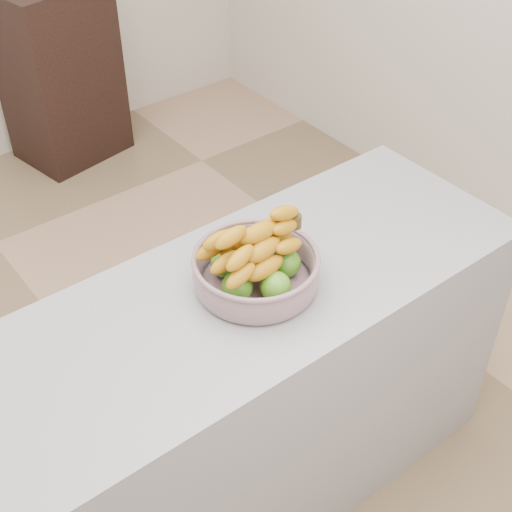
{
  "coord_description": "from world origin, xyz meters",
  "views": [
    {
      "loc": [
        -0.66,
        -1.7,
        2.17
      ],
      "look_at": [
        0.21,
        -0.58,
        1.0
      ],
      "focal_mm": 50.0,
      "sensor_mm": 36.0,
      "label": 1
    }
  ],
  "objects": [
    {
      "name": "fruit_bowl",
      "position": [
        0.21,
        -0.58,
        0.96
      ],
      "size": [
        0.34,
        0.34,
        0.2
      ],
      "rotation": [
        0.0,
        0.0,
        -0.02
      ],
      "color": "#8894A3",
      "rests_on": "counter"
    },
    {
      "name": "counter",
      "position": [
        0.0,
        -0.58,
        0.45
      ],
      "size": [
        2.0,
        0.6,
        0.9
      ],
      "primitive_type": "cube",
      "color": "gray",
      "rests_on": "ground"
    },
    {
      "name": "ground",
      "position": [
        0.0,
        0.0,
        0.0
      ],
      "size": [
        4.0,
        4.0,
        0.0
      ],
      "primitive_type": "plane",
      "color": "#A47F65",
      "rests_on": "ground"
    },
    {
      "name": "cabinet",
      "position": [
        0.71,
        1.78,
        0.49
      ],
      "size": [
        0.61,
        0.52,
        0.97
      ],
      "primitive_type": "cube",
      "rotation": [
        0.0,
        0.0,
        0.18
      ],
      "color": "black",
      "rests_on": "ground"
    }
  ]
}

